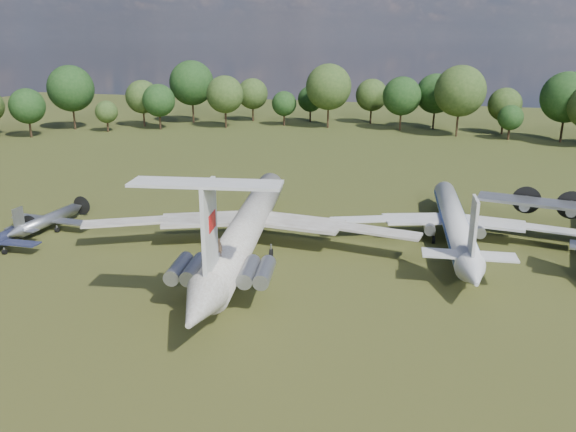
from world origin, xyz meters
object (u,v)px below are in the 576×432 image
(small_prop_northwest, at_px, (49,222))
(person_on_il62, at_px, (219,247))
(il62_airliner, at_px, (248,231))
(tu104_jet, at_px, (454,227))

(small_prop_northwest, distance_m, person_on_il62, 31.22)
(il62_airliner, height_order, tu104_jet, il62_airliner)
(il62_airliner, relative_size, tu104_jet, 1.28)
(small_prop_northwest, bearing_deg, tu104_jet, 12.98)
(person_on_il62, bearing_deg, tu104_jet, -123.69)
(il62_airliner, distance_m, small_prop_northwest, 25.84)
(tu104_jet, xyz_separation_m, person_on_il62, (-19.36, -22.55, 3.66))
(il62_airliner, distance_m, tu104_jet, 23.64)
(il62_airliner, distance_m, person_on_il62, 13.67)
(tu104_jet, height_order, person_on_il62, person_on_il62)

